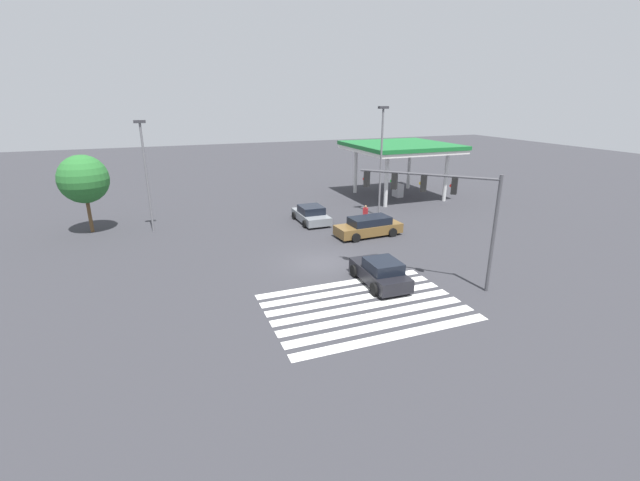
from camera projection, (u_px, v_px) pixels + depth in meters
ground_plane at (320, 263)px, 26.05m from camera, size 143.94×143.94×0.00m
crosswalk_markings at (365, 307)px, 20.68m from camera, size 9.41×6.30×0.01m
traffic_signal_mast at (440, 199)px, 21.95m from camera, size 5.15×5.15×6.10m
car_0 at (369, 227)px, 30.99m from camera, size 4.95×2.22×1.41m
car_1 at (311, 215)px, 34.39m from camera, size 2.22×4.28×1.35m
car_2 at (380, 272)px, 22.99m from camera, size 2.15×4.20×1.45m
gas_station_canopy at (400, 149)px, 41.86m from camera, size 9.43×9.43×5.32m
pedestrian at (365, 214)px, 33.75m from camera, size 0.41×0.41×1.55m
street_light_pole_a at (145, 167)px, 30.62m from camera, size 0.80×0.36×8.10m
street_light_pole_b at (381, 153)px, 34.67m from camera, size 0.80×0.36×8.93m
tree_corner_a at (83, 179)px, 30.83m from camera, size 3.49×3.49×5.74m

